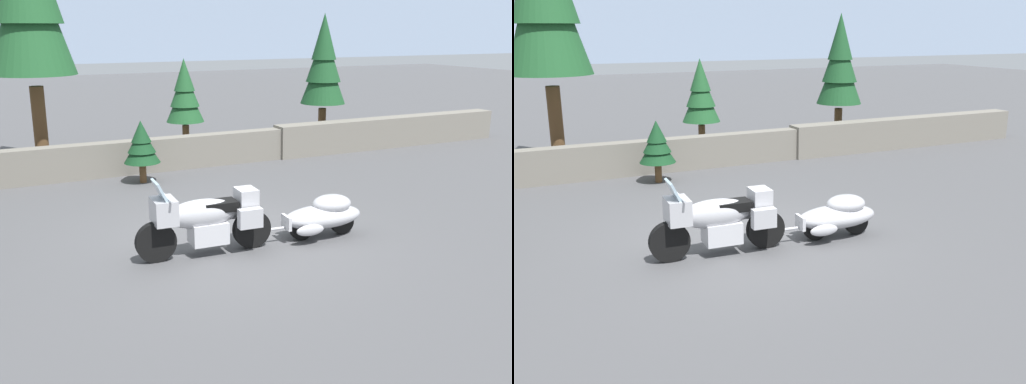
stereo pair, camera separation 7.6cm
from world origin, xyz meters
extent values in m
plane|color=#4C4C4F|center=(0.00, 0.00, 0.00)|extent=(80.00, 80.00, 0.00)
cube|color=slate|center=(0.00, 5.64, 0.43)|extent=(8.00, 0.45, 0.86)
cube|color=slate|center=(8.00, 5.61, 0.46)|extent=(8.00, 0.59, 0.93)
cylinder|color=black|center=(-1.42, -0.42, 0.33)|extent=(0.67, 0.18, 0.66)
cylinder|color=black|center=(0.23, -0.51, 0.33)|extent=(0.67, 0.18, 0.66)
cube|color=silver|center=(-0.54, -0.47, 0.38)|extent=(0.62, 0.47, 0.36)
ellipsoid|color=#B2B2B7|center=(-0.64, -0.46, 0.71)|extent=(1.22, 0.50, 0.48)
cube|color=#B2B2B7|center=(-1.27, -0.43, 0.83)|extent=(0.39, 0.54, 0.40)
cube|color=#9EB7C6|center=(-1.32, -0.42, 1.16)|extent=(0.21, 0.45, 0.34)
cube|color=black|center=(-0.34, -0.48, 0.81)|extent=(0.58, 0.39, 0.16)
cube|color=#B2B2B7|center=(0.13, -0.50, 0.91)|extent=(0.34, 0.42, 0.28)
cube|color=#B2B2B7|center=(0.06, -0.80, 0.63)|extent=(0.41, 0.18, 0.32)
cube|color=#B2B2B7|center=(0.10, -0.20, 0.63)|extent=(0.41, 0.18, 0.32)
cylinder|color=silver|center=(-1.22, -0.43, 1.06)|extent=(0.08, 0.70, 0.04)
cylinder|color=silver|center=(-1.37, -0.42, 0.58)|extent=(0.26, 0.08, 0.54)
cylinder|color=black|center=(1.18, -0.56, 0.22)|extent=(0.44, 0.12, 0.44)
cylinder|color=black|center=(2.00, -0.60, 0.22)|extent=(0.44, 0.12, 0.44)
ellipsoid|color=#B2B2B7|center=(1.59, -0.58, 0.38)|extent=(1.53, 0.76, 0.40)
ellipsoid|color=#B2B2B7|center=(1.77, -0.59, 0.60)|extent=(0.75, 0.60, 0.32)
cube|color=silver|center=(0.88, -0.54, 0.36)|extent=(0.08, 0.32, 0.24)
ellipsoid|color=#B2B2B7|center=(1.16, -0.88, 0.28)|extent=(0.53, 0.17, 0.20)
ellipsoid|color=#B2B2B7|center=(1.20, -0.24, 0.28)|extent=(0.53, 0.17, 0.20)
cylinder|color=silver|center=(0.49, -0.52, 0.27)|extent=(0.70, 0.09, 0.05)
cylinder|color=brown|center=(-2.22, 7.11, 1.09)|extent=(0.35, 0.35, 2.18)
cone|color=#1E5128|center=(-2.22, 7.11, 4.19)|extent=(2.12, 2.12, 3.45)
cylinder|color=brown|center=(1.97, 7.73, 0.40)|extent=(0.21, 0.21, 0.80)
cone|color=#1E5128|center=(1.97, 7.73, 1.53)|extent=(1.13, 1.13, 1.26)
cone|color=#1E5128|center=(1.97, 7.73, 1.91)|extent=(0.88, 0.88, 1.10)
cone|color=#1E5128|center=(1.97, 7.73, 2.29)|extent=(0.62, 0.62, 0.95)
cylinder|color=brown|center=(6.21, 6.79, 0.59)|extent=(0.25, 0.25, 1.17)
cone|color=#194723|center=(6.21, 6.79, 2.25)|extent=(1.40, 1.40, 1.85)
cone|color=#194723|center=(6.21, 6.79, 2.81)|extent=(1.08, 1.08, 1.62)
cone|color=#194723|center=(6.21, 6.79, 3.37)|extent=(0.77, 0.77, 1.39)
cylinder|color=brown|center=(-0.23, 4.61, 0.22)|extent=(0.17, 0.17, 0.44)
cone|color=#143D1E|center=(-0.23, 4.61, 0.84)|extent=(0.87, 0.87, 0.69)
cone|color=#143D1E|center=(-0.23, 4.61, 1.04)|extent=(0.68, 0.68, 0.60)
cone|color=#143D1E|center=(-0.23, 4.61, 1.25)|extent=(0.48, 0.48, 0.52)
camera|label=1|loc=(-3.85, -9.03, 3.61)|focal=41.38mm
camera|label=2|loc=(-3.78, -9.06, 3.61)|focal=41.38mm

